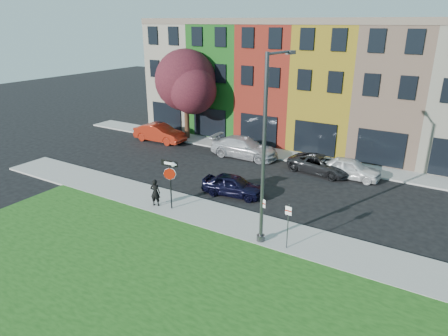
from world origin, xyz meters
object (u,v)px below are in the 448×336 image
Objects in this scene: man at (155,193)px; sedan_near at (233,185)px; street_lamp at (266,152)px; stop_sign at (170,175)px.

sedan_near is (2.97, 3.87, -0.27)m from man.
stop_sign is at bearing -178.57° from street_lamp.
street_lamp reaches higher than sedan_near.
stop_sign is at bearing 144.52° from sedan_near.
stop_sign is 0.72× the size of sedan_near.
sedan_near is 6.98m from street_lamp.
street_lamp reaches higher than stop_sign.
sedan_near is 0.46× the size of street_lamp.
man is 0.18× the size of street_lamp.
sedan_near is (1.95, 3.71, -1.53)m from stop_sign.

